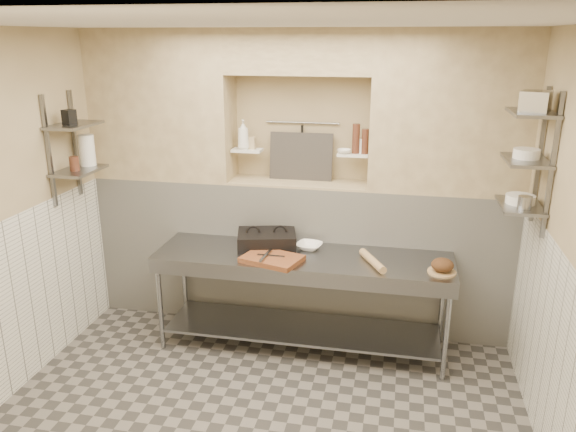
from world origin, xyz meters
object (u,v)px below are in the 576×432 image
(mixing_bowl, at_px, (309,246))
(panini_press, at_px, (267,240))
(bowl_alcove, at_px, (344,151))
(prep_table, at_px, (302,283))
(bottle_soap, at_px, (243,135))
(rolling_pin, at_px, (372,261))
(bread_loaf, at_px, (442,265))
(jug_left, at_px, (87,150))
(cutting_board, at_px, (272,259))

(mixing_bowl, bearing_deg, panini_press, -176.35)
(bowl_alcove, bearing_deg, panini_press, -148.89)
(prep_table, height_order, bowl_alcove, bowl_alcove)
(mixing_bowl, distance_m, bottle_soap, 1.21)
(panini_press, bearing_deg, bottle_soap, 114.69)
(bottle_soap, relative_size, bowl_alcove, 2.23)
(panini_press, distance_m, rolling_pin, 0.99)
(panini_press, height_order, bread_loaf, panini_press)
(bottle_soap, bearing_deg, mixing_bowl, -27.30)
(panini_press, bearing_deg, mixing_bowl, -10.47)
(bread_loaf, bearing_deg, prep_table, 173.59)
(jug_left, bearing_deg, cutting_board, -6.47)
(prep_table, distance_m, rolling_pin, 0.68)
(jug_left, bearing_deg, mixing_bowl, 4.20)
(cutting_board, xyz_separation_m, bread_loaf, (1.40, 0.04, 0.05))
(cutting_board, xyz_separation_m, mixing_bowl, (0.26, 0.35, 0.01))
(panini_press, bearing_deg, bread_loaf, -24.55)
(mixing_bowl, bearing_deg, prep_table, -100.36)
(rolling_pin, bearing_deg, jug_left, 177.84)
(cutting_board, xyz_separation_m, jug_left, (-1.75, 0.20, 0.83))
(prep_table, xyz_separation_m, panini_press, (-0.35, 0.15, 0.33))
(cutting_board, distance_m, bread_loaf, 1.41)
(panini_press, height_order, bottle_soap, bottle_soap)
(bottle_soap, bearing_deg, prep_table, -38.80)
(cutting_board, xyz_separation_m, bottle_soap, (-0.43, 0.70, 0.93))
(prep_table, relative_size, mixing_bowl, 11.41)
(panini_press, distance_m, mixing_bowl, 0.39)
(prep_table, distance_m, jug_left, 2.27)
(prep_table, xyz_separation_m, mixing_bowl, (0.03, 0.17, 0.29))
(mixing_bowl, bearing_deg, bowl_alcove, 55.13)
(panini_press, bearing_deg, jug_left, 170.21)
(bread_loaf, bearing_deg, jug_left, 177.12)
(bottle_soap, distance_m, bowl_alcove, 0.95)
(prep_table, bearing_deg, bowl_alcove, 62.11)
(bowl_alcove, relative_size, jug_left, 0.45)
(panini_press, height_order, rolling_pin, panini_press)
(bowl_alcove, bearing_deg, cutting_board, -126.04)
(panini_press, xyz_separation_m, rolling_pin, (0.97, -0.22, -0.04))
(prep_table, relative_size, bread_loaf, 14.40)
(prep_table, relative_size, rolling_pin, 6.02)
(prep_table, relative_size, bowl_alcove, 20.85)
(prep_table, bearing_deg, rolling_pin, -6.63)
(bread_loaf, bearing_deg, bowl_alcove, 143.22)
(cutting_board, bearing_deg, panini_press, 111.06)
(bread_loaf, height_order, bowl_alcove, bowl_alcove)
(rolling_pin, distance_m, bread_loaf, 0.57)
(panini_press, height_order, cutting_board, panini_press)
(bottle_soap, bearing_deg, bread_loaf, -19.90)
(cutting_board, relative_size, bowl_alcove, 3.85)
(bowl_alcove, bearing_deg, mixing_bowl, -124.87)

